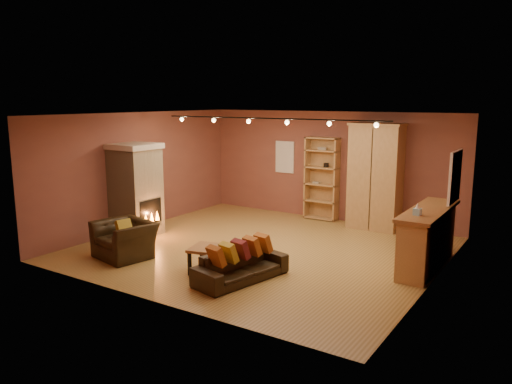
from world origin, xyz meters
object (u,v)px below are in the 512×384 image
Objects in this scene: armchair at (125,233)px; loveseat at (241,260)px; armoire at (375,176)px; bookcase at (323,178)px; fireplace at (136,190)px; bar_counter at (427,238)px; coffee_table at (209,251)px.

loveseat is at bearing 15.69° from armchair.
loveseat is 2.69m from armchair.
bookcase is at bearing 171.90° from armoire.
fireplace is 1.17× the size of loveseat.
armchair is at bearing -153.23° from bar_counter.
armoire is 2.08× the size of armchair.
coffee_table is at bearing 101.77° from loveseat.
bookcase reaches higher than coffee_table.
armoire is 2.97m from bar_counter.
bookcase is 2.80× the size of coffee_table.
armchair reaches higher than loveseat.
armoire is at bearing 129.29° from bar_counter.
loveseat is 1.48× the size of armchair.
armoire reaches higher than bar_counter.
bar_counter is 1.91× the size of armchair.
coffee_table is (-0.71, 0.01, 0.05)m from loveseat.
loveseat is at bearing -136.04° from bar_counter.
bookcase is 0.92× the size of bar_counter.
armoire reaches higher than armchair.
loveseat is 0.71m from coffee_table.
armoire is 1.09× the size of bar_counter.
loveseat is at bearing -1.08° from coffee_table.
fireplace reaches higher than armchair.
armoire is 1.41× the size of loveseat.
bookcase is 5.00m from loveseat.
bookcase is at bearing 90.81° from coffee_table.
bookcase is 1.75× the size of armchair.
bar_counter is at bearing -50.71° from armoire.
coffee_table is (-1.42, -4.66, -0.87)m from armoire.
bar_counter is at bearing -33.20° from loveseat.
bookcase is (2.93, 3.74, 0.03)m from fireplace.
armoire reaches higher than coffee_table.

